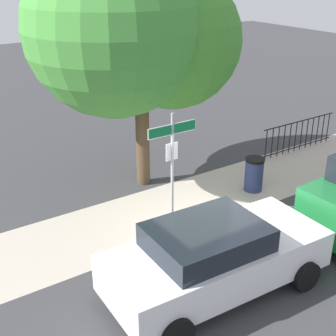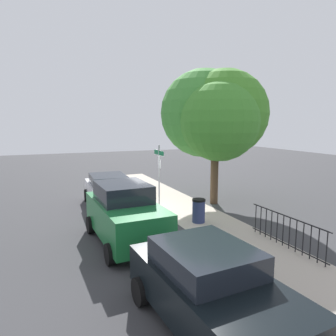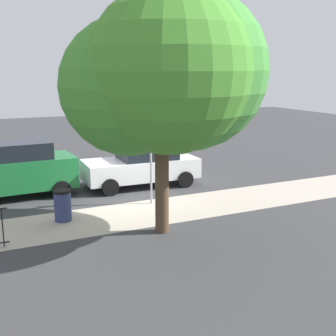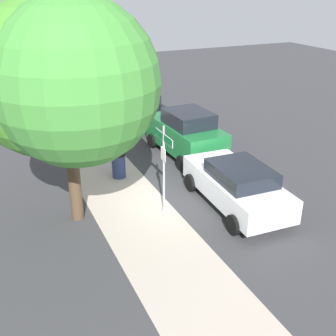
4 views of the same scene
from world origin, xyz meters
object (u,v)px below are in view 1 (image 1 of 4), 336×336
object	(u,v)px
shade_tree	(133,30)
car_white	(215,257)
trash_bin	(254,174)
street_sign	(172,153)

from	to	relation	value
shade_tree	car_white	distance (m)	6.41
car_white	trash_bin	distance (m)	4.76
street_sign	shade_tree	world-z (taller)	shade_tree
shade_tree	trash_bin	world-z (taller)	shade_tree
trash_bin	car_white	bearing A→B (deg)	-142.88
shade_tree	street_sign	bearing A→B (deg)	-103.41
street_sign	car_white	bearing A→B (deg)	-104.57
trash_bin	street_sign	bearing A→B (deg)	-171.07
car_white	trash_bin	world-z (taller)	car_white
street_sign	shade_tree	distance (m)	3.71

